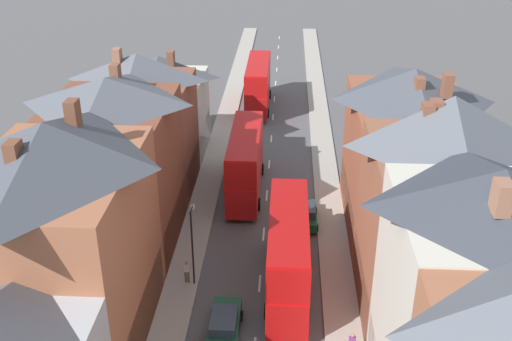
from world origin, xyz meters
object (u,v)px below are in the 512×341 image
(car_near_blue, at_px, (224,325))
(pedestrian_mid_right, at_px, (187,271))
(street_lamp, at_px, (192,242))
(double_decker_bus_mid_street, at_px, (288,251))
(double_decker_bus_far_approaching, at_px, (245,161))
(car_parked_right_a, at_px, (305,214))
(double_decker_bus_lead, at_px, (258,84))

(car_near_blue, relative_size, pedestrian_mid_right, 2.85)
(pedestrian_mid_right, bearing_deg, street_lamp, 6.15)
(double_decker_bus_mid_street, height_order, car_near_blue, double_decker_bus_mid_street)
(double_decker_bus_mid_street, height_order, street_lamp, street_lamp)
(double_decker_bus_mid_street, distance_m, double_decker_bus_far_approaching, 13.48)
(double_decker_bus_mid_street, relative_size, car_parked_right_a, 2.69)
(double_decker_bus_far_approaching, height_order, car_parked_right_a, double_decker_bus_far_approaching)
(double_decker_bus_lead, height_order, pedestrian_mid_right, double_decker_bus_lead)
(pedestrian_mid_right, bearing_deg, double_decker_bus_lead, 84.99)
(double_decker_bus_far_approaching, bearing_deg, street_lamp, -100.76)
(car_parked_right_a, bearing_deg, double_decker_bus_lead, 101.02)
(car_parked_right_a, relative_size, street_lamp, 0.73)
(street_lamp, bearing_deg, car_near_blue, -63.42)
(double_decker_bus_mid_street, bearing_deg, pedestrian_mid_right, 179.12)
(double_decker_bus_lead, relative_size, car_near_blue, 2.35)
(car_parked_right_a, bearing_deg, street_lamp, -132.65)
(car_parked_right_a, bearing_deg, double_decker_bus_far_approaching, 135.27)
(pedestrian_mid_right, relative_size, street_lamp, 0.29)
(car_parked_right_a, distance_m, pedestrian_mid_right, 11.21)
(pedestrian_mid_right, xyz_separation_m, street_lamp, (0.47, 0.05, 2.21))
(double_decker_bus_lead, relative_size, pedestrian_mid_right, 6.71)
(pedestrian_mid_right, bearing_deg, double_decker_bus_far_approaching, 77.27)
(double_decker_bus_lead, xyz_separation_m, car_near_blue, (0.01, -38.08, -2.01))
(double_decker_bus_far_approaching, distance_m, pedestrian_mid_right, 13.34)
(street_lamp, bearing_deg, double_decker_bus_mid_street, -1.44)
(car_near_blue, relative_size, car_parked_right_a, 1.14)
(double_decker_bus_mid_street, bearing_deg, double_decker_bus_far_approaching, 105.49)
(double_decker_bus_lead, height_order, car_near_blue, double_decker_bus_lead)
(car_parked_right_a, bearing_deg, double_decker_bus_mid_street, -99.15)
(car_near_blue, bearing_deg, double_decker_bus_far_approaching, 90.03)
(double_decker_bus_far_approaching, bearing_deg, double_decker_bus_mid_street, -74.51)
(double_decker_bus_lead, distance_m, double_decker_bus_far_approaching, 20.34)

